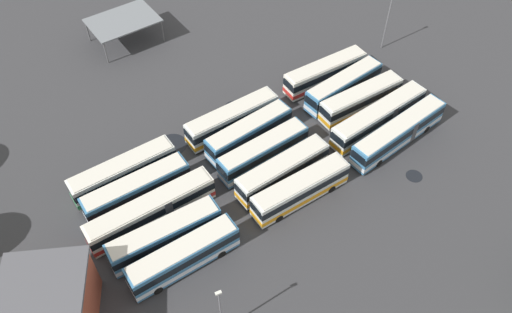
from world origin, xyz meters
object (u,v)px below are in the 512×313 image
object	(u,v)px
bus_row2_slot1	(137,190)
bus_row0_slot0	(325,73)
bus_row0_slot2	(361,99)
lamp_post_mid_lot	(220,310)
bus_row1_slot3	(282,171)
bus_row2_slot4	(184,257)
bus_row2_slot0	(124,172)
bus_row2_slot3	(165,235)
bus_row0_slot3	(379,117)
lamp_post_by_building	(387,21)
bus_row0_slot1	(343,86)
bus_row0_slot4	(399,133)
bus_row1_slot1	(249,133)
bus_row2_slot2	(152,210)
maintenance_shelter	(123,21)
depot_building	(49,312)
bus_row1_slot0	(232,119)
bus_row1_slot4	(300,189)
bus_row1_slot2	(263,152)

from	to	relation	value
bus_row2_slot1	bus_row0_slot0	bearing A→B (deg)	-162.18
bus_row0_slot2	bus_row2_slot1	bearing A→B (deg)	4.99
lamp_post_mid_lot	bus_row1_slot3	bearing A→B (deg)	-132.82
bus_row2_slot4	bus_row2_slot0	bearing A→B (deg)	-78.16
bus_row0_slot0	bus_row2_slot3	xyz separation A→B (m)	(28.14, 16.46, -0.00)
bus_row0_slot3	bus_row0_slot2	bearing A→B (deg)	-84.10
bus_row0_slot3	bus_row2_slot3	bearing A→B (deg)	11.25
bus_row2_slot1	lamp_post_by_building	size ratio (longest dim) A/B	1.44
bus_row1_slot3	bus_row2_slot3	bearing A→B (deg)	11.11
bus_row0_slot0	bus_row0_slot3	bearing A→B (deg)	101.07
bus_row0_slot0	bus_row2_slot4	world-z (taller)	same
bus_row0_slot1	bus_row0_slot2	world-z (taller)	same
bus_row2_slot1	bus_row2_slot4	size ratio (longest dim) A/B	1.03
bus_row0_slot3	bus_row0_slot1	bearing A→B (deg)	-80.64
bus_row0_slot4	bus_row1_slot1	xyz separation A→B (m)	(17.00, -7.44, -0.00)
bus_row0_slot3	bus_row2_slot1	world-z (taller)	same
bus_row2_slot1	bus_row2_slot2	size ratio (longest dim) A/B	0.85
bus_row0_slot1	bus_row0_slot2	size ratio (longest dim) A/B	1.01
lamp_post_by_building	lamp_post_mid_lot	xyz separation A→B (m)	(38.03, 31.22, -0.52)
bus_row2_slot4	maintenance_shelter	distance (m)	40.80
bus_row0_slot0	maintenance_shelter	distance (m)	31.04
bus_row0_slot0	depot_building	distance (m)	45.47
bus_row1_slot1	lamp_post_mid_lot	world-z (taller)	lamp_post_mid_lot
bus_row0_slot3	lamp_post_mid_lot	world-z (taller)	lamp_post_mid_lot
bus_row2_slot1	bus_row2_slot4	world-z (taller)	same
bus_row1_slot1	bus_row2_slot2	size ratio (longest dim) A/B	0.81
lamp_post_by_building	lamp_post_mid_lot	bearing A→B (deg)	39.38
bus_row1_slot0	bus_row1_slot4	bearing A→B (deg)	101.71
bus_row0_slot3	bus_row1_slot1	xyz separation A→B (m)	(16.28, -4.09, -0.00)
bus_row2_slot2	bus_row1_slot1	bearing A→B (deg)	-155.74
bus_row0_slot2	bus_row0_slot4	size ratio (longest dim) A/B	0.83
bus_row0_slot4	maintenance_shelter	size ratio (longest dim) A/B	1.34
bus_row1_slot0	bus_row0_slot1	bearing A→B (deg)	179.10
bus_row0_slot2	depot_building	size ratio (longest dim) A/B	1.09
bus_row0_slot4	bus_row2_slot4	bearing A→B (deg)	11.02
bus_row1_slot2	bus_row0_slot2	bearing A→B (deg)	-168.31
bus_row2_slot4	depot_building	size ratio (longest dim) A/B	1.08
bus_row0_slot3	lamp_post_by_building	xyz separation A→B (m)	(-9.88, -14.09, 2.93)
bus_row1_slot1	bus_row2_slot1	world-z (taller)	same
bus_row0_slot2	lamp_post_by_building	xyz separation A→B (m)	(-10.26, -10.34, 2.94)
bus_row0_slot1	bus_row1_slot0	bearing A→B (deg)	-0.90
bus_row1_slot0	bus_row2_slot3	bearing A→B (deg)	45.56
bus_row2_slot0	bus_row2_slot1	bearing A→B (deg)	102.98
bus_row1_slot4	bus_row2_slot3	xyz separation A→B (m)	(15.75, -0.30, 0.00)
bus_row0_slot3	bus_row2_slot0	distance (m)	32.30
bus_row0_slot0	bus_row0_slot2	xyz separation A→B (m)	(-1.66, 6.71, -0.00)
bus_row0_slot0	bus_row1_slot4	world-z (taller)	same
bus_row1_slot4	maintenance_shelter	xyz separation A→B (m)	(10.49, -37.66, 1.73)
bus_row0_slot2	bus_row1_slot3	world-z (taller)	same
bus_row0_slot4	depot_building	world-z (taller)	depot_building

